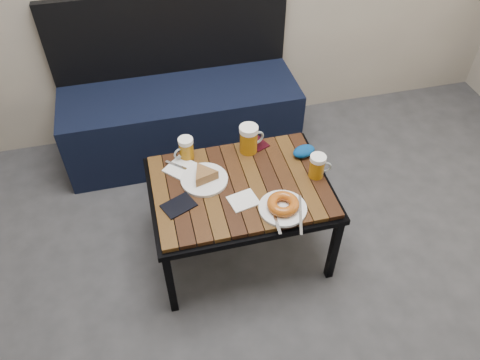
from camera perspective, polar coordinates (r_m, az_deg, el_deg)
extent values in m
cube|color=black|center=(2.94, -7.04, 7.11)|extent=(1.40, 0.50, 0.45)
cube|color=black|center=(2.88, -8.64, 17.34)|extent=(1.40, 0.05, 0.50)
cube|color=black|center=(2.16, -8.49, -12.39)|extent=(0.04, 0.03, 0.42)
cube|color=black|center=(2.29, 11.36, -8.33)|extent=(0.04, 0.03, 0.42)
cube|color=black|center=(2.51, -10.23, -1.81)|extent=(0.04, 0.04, 0.42)
cube|color=black|center=(2.62, 6.82, 1.16)|extent=(0.04, 0.04, 0.42)
cube|color=black|center=(2.19, 0.00, -1.21)|extent=(0.84, 0.62, 0.03)
cube|color=#341D0B|center=(2.17, 0.00, -0.73)|extent=(0.80, 0.58, 0.02)
cylinder|color=#A5690D|center=(2.28, -6.54, 3.64)|extent=(0.09, 0.09, 0.10)
cylinder|color=white|center=(2.24, -6.66, 4.76)|extent=(0.07, 0.07, 0.02)
torus|color=#8C999E|center=(2.26, -7.42, 3.23)|extent=(0.06, 0.03, 0.06)
cylinder|color=#A5690D|center=(2.29, 1.04, 4.75)|extent=(0.11, 0.11, 0.12)
cylinder|color=white|center=(2.25, 1.07, 6.19)|extent=(0.09, 0.09, 0.03)
torus|color=#8C999E|center=(2.31, 2.13, 5.17)|extent=(0.07, 0.03, 0.07)
cylinder|color=#A5690D|center=(2.20, 9.33, 1.47)|extent=(0.08, 0.08, 0.10)
cylinder|color=white|center=(2.16, 9.52, 2.62)|extent=(0.07, 0.07, 0.02)
torus|color=#8C999E|center=(2.21, 10.38, 1.54)|extent=(0.06, 0.02, 0.06)
cylinder|color=white|center=(2.18, -4.37, 0.05)|extent=(0.22, 0.22, 0.01)
cylinder|color=white|center=(2.06, 5.22, -3.46)|extent=(0.21, 0.21, 0.01)
torus|color=#8D360C|center=(2.04, 5.27, -2.92)|extent=(0.14, 0.14, 0.04)
cube|color=#A5A8AD|center=(2.03, 7.39, -4.22)|extent=(0.08, 0.22, 0.00)
cube|color=#A5A8AD|center=(2.00, 4.38, -4.82)|extent=(0.02, 0.16, 0.00)
cube|color=white|center=(2.25, -7.14, 1.44)|extent=(0.19, 0.19, 0.01)
cube|color=#A5A8AD|center=(2.24, -7.15, 1.55)|extent=(0.14, 0.13, 0.00)
cube|color=white|center=(2.08, 0.41, -2.53)|extent=(0.14, 0.13, 0.01)
cube|color=black|center=(2.08, -7.49, -3.11)|extent=(0.17, 0.15, 0.01)
cube|color=black|center=(2.37, 2.14, 4.51)|extent=(0.11, 0.13, 0.01)
ellipsoid|color=navy|center=(2.31, 7.79, 3.49)|extent=(0.13, 0.10, 0.05)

